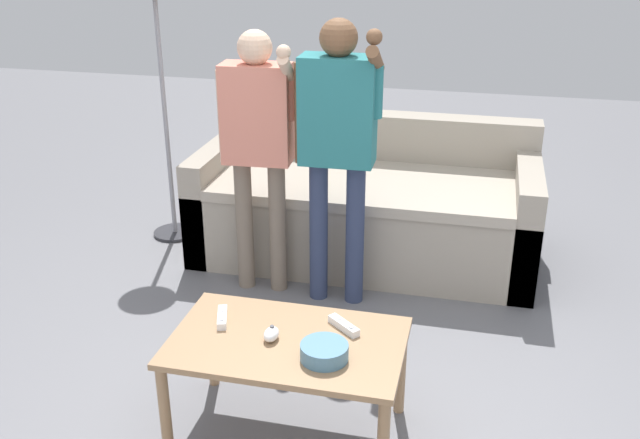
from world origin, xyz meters
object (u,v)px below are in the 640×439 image
at_px(player_center, 338,132).
at_px(game_remote_wand_near, 344,326).
at_px(floor_lamp, 155,0).
at_px(game_remote_wand_far, 222,317).
at_px(snack_bowl, 324,352).
at_px(player_left, 258,134).
at_px(coffee_table, 287,353).
at_px(game_remote_nunchuk, 271,334).
at_px(couch, 366,207).

height_order(player_center, game_remote_wand_near, player_center).
bearing_deg(floor_lamp, game_remote_wand_far, -59.44).
distance_m(snack_bowl, player_left, 1.46).
bearing_deg(snack_bowl, game_remote_wand_near, 82.40).
xyz_separation_m(coffee_table, floor_lamp, (-1.25, 1.71, 1.10)).
bearing_deg(player_left, floor_lamp, 144.75).
relative_size(game_remote_nunchuk, game_remote_wand_near, 0.61).
xyz_separation_m(couch, snack_bowl, (0.16, -1.83, 0.17)).
height_order(snack_bowl, player_left, player_left).
relative_size(game_remote_nunchuk, player_left, 0.06).
bearing_deg(game_remote_wand_near, game_remote_wand_far, -173.94).
bearing_deg(couch, game_remote_wand_near, -83.34).
xyz_separation_m(couch, player_center, (-0.05, -0.62, 0.64)).
height_order(game_remote_nunchuk, game_remote_wand_far, game_remote_nunchuk).
bearing_deg(floor_lamp, couch, 1.78).
bearing_deg(player_center, floor_lamp, 154.19).
xyz_separation_m(snack_bowl, game_remote_wand_far, (-0.46, 0.16, -0.01)).
bearing_deg(floor_lamp, game_remote_wand_near, -47.50).
bearing_deg(game_remote_wand_near, player_center, 103.61).
relative_size(snack_bowl, player_left, 0.12).
distance_m(floor_lamp, game_remote_wand_far, 2.15).
bearing_deg(couch, game_remote_wand_far, -100.03).
distance_m(floor_lamp, game_remote_wand_near, 2.38).
xyz_separation_m(snack_bowl, player_center, (-0.21, 1.21, 0.47)).
height_order(coffee_table, game_remote_wand_far, game_remote_wand_far).
relative_size(couch, player_left, 1.41).
height_order(snack_bowl, player_center, player_center).
bearing_deg(game_remote_wand_far, coffee_table, -14.38).
bearing_deg(player_left, couch, 50.74).
relative_size(couch, game_remote_wand_near, 13.84).
distance_m(couch, player_center, 0.90).
bearing_deg(game_remote_nunchuk, couch, 87.89).
bearing_deg(game_remote_wand_far, player_center, 76.93).
distance_m(snack_bowl, player_center, 1.32).
bearing_deg(coffee_table, snack_bowl, -28.19).
height_order(floor_lamp, game_remote_wand_far, floor_lamp).
xyz_separation_m(coffee_table, game_remote_wand_near, (0.20, 0.13, 0.07)).
distance_m(player_left, game_remote_wand_far, 1.18).
distance_m(game_remote_nunchuk, floor_lamp, 2.33).
distance_m(player_left, game_remote_wand_near, 1.31).
xyz_separation_m(game_remote_nunchuk, player_center, (0.01, 1.13, 0.47)).
relative_size(snack_bowl, game_remote_wand_far, 1.14).
xyz_separation_m(game_remote_nunchuk, game_remote_wand_far, (-0.23, 0.09, -0.01)).
bearing_deg(coffee_table, player_center, 92.36).
relative_size(couch, coffee_table, 2.23).
bearing_deg(game_remote_nunchuk, game_remote_wand_near, 28.45).
distance_m(game_remote_nunchuk, player_left, 1.31).
height_order(snack_bowl, game_remote_wand_near, snack_bowl).
distance_m(game_remote_wand_near, game_remote_wand_far, 0.49).
distance_m(couch, game_remote_wand_near, 1.64).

